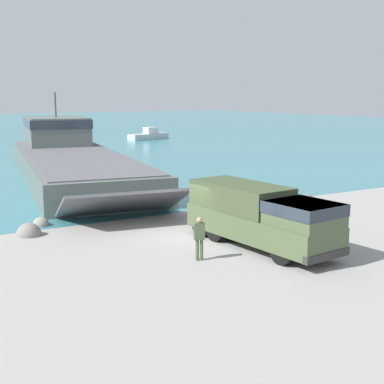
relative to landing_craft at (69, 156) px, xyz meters
name	(u,v)px	position (x,y,z in m)	size (l,w,h in m)	color
ground_plane	(191,235)	(-1.11, -22.77, -1.63)	(240.00, 240.00, 0.00)	gray
landing_craft	(69,156)	(0.00, 0.00, 0.00)	(12.19, 33.42, 7.02)	#56605B
military_truck	(261,215)	(0.51, -26.13, -0.15)	(3.16, 8.09, 2.70)	#475638
soldier_on_ramp	(199,235)	(-2.85, -26.42, -0.56)	(0.50, 0.39, 1.82)	#475638
moored_boat_a	(61,143)	(6.44, 23.70, -0.95)	(6.44, 3.59, 2.04)	navy
moored_boat_b	(149,135)	(21.94, 29.92, -1.01)	(6.90, 3.45, 1.87)	#B7BABF
mooring_bollard	(258,200)	(5.85, -18.94, -1.23)	(0.25, 0.25, 0.72)	#333338
shoreline_rock_b	(41,226)	(-6.94, -17.13, -1.63)	(0.89, 0.89, 0.89)	gray
shoreline_rock_c	(308,200)	(9.79, -19.04, -1.63)	(0.81, 0.81, 0.81)	#66605B
shoreline_rock_d	(29,235)	(-7.97, -18.85, -1.63)	(1.24, 1.24, 1.24)	gray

